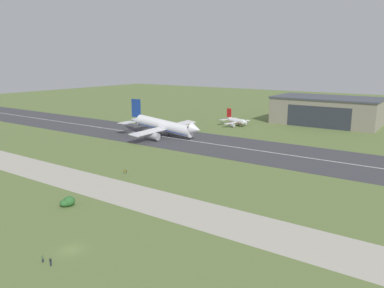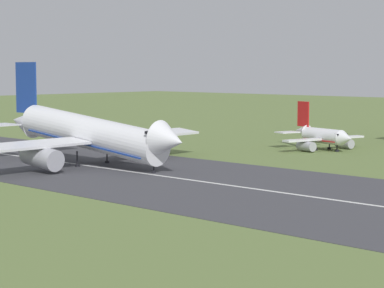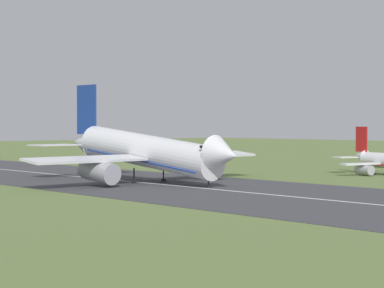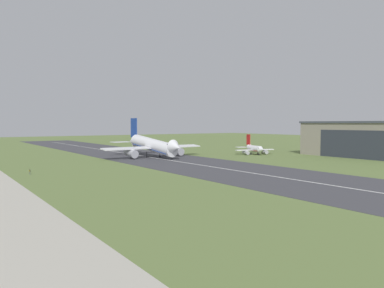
{
  "view_description": "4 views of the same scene",
  "coord_description": "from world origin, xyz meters",
  "px_view_note": "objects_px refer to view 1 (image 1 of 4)",
  "views": [
    {
      "loc": [
        60.33,
        -43.44,
        38.04
      ],
      "look_at": [
        -19.51,
        71.88,
        6.59
      ],
      "focal_mm": 35.0,
      "sensor_mm": 36.0,
      "label": 1
    },
    {
      "loc": [
        43.41,
        20.57,
        16.6
      ],
      "look_at": [
        -13.69,
        81.26,
        8.29
      ],
      "focal_mm": 70.0,
      "sensor_mm": 36.0,
      "label": 2
    },
    {
      "loc": [
        45.57,
        20.57,
        10.3
      ],
      "look_at": [
        -18.9,
        78.23,
        8.02
      ],
      "focal_mm": 70.0,
      "sensor_mm": 36.0,
      "label": 3
    },
    {
      "loc": [
        91.72,
        20.57,
        15.39
      ],
      "look_at": [
        -3.43,
        86.59,
        9.01
      ],
      "focal_mm": 35.0,
      "sensor_mm": 36.0,
      "label": 4
    }
  ],
  "objects_px": {
    "shrub_clump": "(68,202)",
    "spectator_right": "(51,261)",
    "airplane_parked_west": "(236,121)",
    "spectator_left": "(43,258)",
    "runway_sign": "(125,171)",
    "airplane_landing": "(164,126)"
  },
  "relations": [
    {
      "from": "shrub_clump",
      "to": "airplane_landing",
      "type": "bearing_deg",
      "value": 113.41
    },
    {
      "from": "spectator_left",
      "to": "spectator_right",
      "type": "height_order",
      "value": "spectator_right"
    },
    {
      "from": "spectator_left",
      "to": "airplane_landing",
      "type": "bearing_deg",
      "value": 117.99
    },
    {
      "from": "airplane_parked_west",
      "to": "airplane_landing",
      "type": "bearing_deg",
      "value": -108.19
    },
    {
      "from": "spectator_right",
      "to": "airplane_parked_west",
      "type": "bearing_deg",
      "value": 105.73
    },
    {
      "from": "runway_sign",
      "to": "spectator_left",
      "type": "distance_m",
      "value": 57.34
    },
    {
      "from": "shrub_clump",
      "to": "spectator_left",
      "type": "bearing_deg",
      "value": -46.59
    },
    {
      "from": "spectator_left",
      "to": "runway_sign",
      "type": "bearing_deg",
      "value": 118.77
    },
    {
      "from": "airplane_parked_west",
      "to": "spectator_left",
      "type": "bearing_deg",
      "value": -75.08
    },
    {
      "from": "airplane_parked_west",
      "to": "spectator_left",
      "type": "height_order",
      "value": "airplane_parked_west"
    },
    {
      "from": "airplane_parked_west",
      "to": "runway_sign",
      "type": "bearing_deg",
      "value": -82.37
    },
    {
      "from": "airplane_landing",
      "to": "runway_sign",
      "type": "distance_m",
      "value": 66.19
    },
    {
      "from": "shrub_clump",
      "to": "spectator_right",
      "type": "bearing_deg",
      "value": -43.23
    },
    {
      "from": "runway_sign",
      "to": "shrub_clump",
      "type": "bearing_deg",
      "value": -75.11
    },
    {
      "from": "shrub_clump",
      "to": "spectator_right",
      "type": "xyz_separation_m",
      "value": [
        22.15,
        -20.82,
        -0.32
      ]
    },
    {
      "from": "spectator_right",
      "to": "shrub_clump",
      "type": "bearing_deg",
      "value": 136.77
    },
    {
      "from": "spectator_right",
      "to": "airplane_landing",
      "type": "bearing_deg",
      "value": 118.97
    },
    {
      "from": "airplane_parked_west",
      "to": "shrub_clump",
      "type": "xyz_separation_m",
      "value": [
        22.17,
        -136.54,
        -1.59
      ]
    },
    {
      "from": "shrub_clump",
      "to": "runway_sign",
      "type": "distance_m",
      "value": 30.35
    },
    {
      "from": "runway_sign",
      "to": "spectator_right",
      "type": "distance_m",
      "value": 58.41
    },
    {
      "from": "shrub_clump",
      "to": "airplane_parked_west",
      "type": "bearing_deg",
      "value": 99.22
    },
    {
      "from": "runway_sign",
      "to": "airplane_parked_west",
      "type": "bearing_deg",
      "value": 97.63
    }
  ]
}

